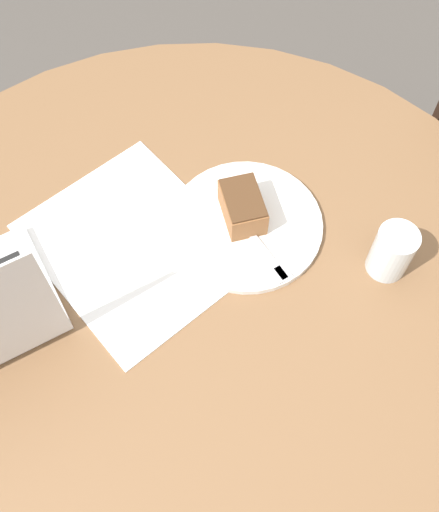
{
  "coord_description": "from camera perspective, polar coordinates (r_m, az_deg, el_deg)",
  "views": [
    {
      "loc": [
        0.39,
        -0.01,
        1.64
      ],
      "look_at": [
        -0.08,
        0.06,
        0.8
      ],
      "focal_mm": 42.0,
      "sensor_mm": 36.0,
      "label": 1
    }
  ],
  "objects": [
    {
      "name": "dining_table",
      "position": [
        1.1,
        -2.43,
        -8.3
      ],
      "size": [
        1.25,
        1.25,
        0.76
      ],
      "color": "brown",
      "rests_on": "ground_plane"
    },
    {
      "name": "water_glass",
      "position": [
        1.0,
        16.11,
        0.4
      ],
      "size": [
        0.07,
        0.07,
        0.1
      ],
      "color": "silver",
      "rests_on": "dining_table"
    },
    {
      "name": "ground_plane",
      "position": [
        1.69,
        -1.62,
        -15.83
      ],
      "size": [
        12.0,
        12.0,
        0.0
      ],
      "primitive_type": "plane",
      "color": "#4C4742"
    },
    {
      "name": "paper_document",
      "position": [
        1.04,
        -8.16,
        1.08
      ],
      "size": [
        0.45,
        0.43,
        0.0
      ],
      "rotation": [
        0.0,
        0.0,
        0.58
      ],
      "color": "white",
      "rests_on": "dining_table"
    },
    {
      "name": "cake_slice",
      "position": [
        1.02,
        2.21,
        4.72
      ],
      "size": [
        0.1,
        0.07,
        0.06
      ],
      "rotation": [
        0.0,
        0.0,
        0.12
      ],
      "color": "brown",
      "rests_on": "plate"
    },
    {
      "name": "fork",
      "position": [
        1.01,
        4.16,
        0.59
      ],
      "size": [
        0.16,
        0.09,
        0.0
      ],
      "rotation": [
        0.0,
        0.0,
        6.71
      ],
      "color": "silver",
      "rests_on": "plate"
    },
    {
      "name": "plate",
      "position": [
        1.04,
        2.54,
        3.03
      ],
      "size": [
        0.27,
        0.27,
        0.01
      ],
      "color": "white",
      "rests_on": "dining_table"
    }
  ]
}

